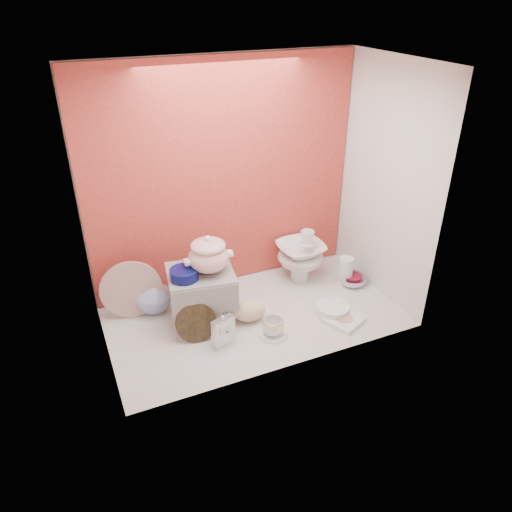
{
  "coord_description": "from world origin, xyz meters",
  "views": [
    {
      "loc": [
        -1.0,
        -2.31,
        1.84
      ],
      "look_at": [
        0.02,
        0.02,
        0.42
      ],
      "focal_mm": 34.34,
      "sensor_mm": 36.0,
      "label": 1
    }
  ],
  "objects_px": {
    "soup_tureen": "(208,254)",
    "porcelain_tower": "(301,255)",
    "step_stool": "(202,295)",
    "mantel_clock": "(223,330)",
    "dinner_plate_stack": "(333,309)",
    "crystal_bowl": "(352,280)",
    "blue_white_vase": "(153,293)",
    "plush_pig": "(250,310)",
    "gold_rim_teacup": "(273,327)",
    "floral_platter": "(131,290)"
  },
  "relations": [
    {
      "from": "soup_tureen",
      "to": "porcelain_tower",
      "type": "relative_size",
      "value": 0.77
    },
    {
      "from": "step_stool",
      "to": "mantel_clock",
      "type": "bearing_deg",
      "value": -75.6
    },
    {
      "from": "soup_tureen",
      "to": "dinner_plate_stack",
      "type": "relative_size",
      "value": 1.27
    },
    {
      "from": "step_stool",
      "to": "crystal_bowl",
      "type": "relative_size",
      "value": 1.99
    },
    {
      "from": "blue_white_vase",
      "to": "porcelain_tower",
      "type": "height_order",
      "value": "porcelain_tower"
    },
    {
      "from": "plush_pig",
      "to": "gold_rim_teacup",
      "type": "xyz_separation_m",
      "value": [
        0.07,
        -0.19,
        -0.01
      ]
    },
    {
      "from": "step_stool",
      "to": "blue_white_vase",
      "type": "relative_size",
      "value": 1.58
    },
    {
      "from": "porcelain_tower",
      "to": "gold_rim_teacup",
      "type": "bearing_deg",
      "value": -131.44
    },
    {
      "from": "floral_platter",
      "to": "mantel_clock",
      "type": "relative_size",
      "value": 1.89
    },
    {
      "from": "gold_rim_teacup",
      "to": "floral_platter",
      "type": "bearing_deg",
      "value": 143.21
    },
    {
      "from": "soup_tureen",
      "to": "floral_platter",
      "type": "relative_size",
      "value": 0.74
    },
    {
      "from": "mantel_clock",
      "to": "porcelain_tower",
      "type": "bearing_deg",
      "value": 13.25
    },
    {
      "from": "soup_tureen",
      "to": "floral_platter",
      "type": "height_order",
      "value": "soup_tureen"
    },
    {
      "from": "soup_tureen",
      "to": "plush_pig",
      "type": "height_order",
      "value": "soup_tureen"
    },
    {
      "from": "crystal_bowl",
      "to": "porcelain_tower",
      "type": "relative_size",
      "value": 0.54
    },
    {
      "from": "blue_white_vase",
      "to": "mantel_clock",
      "type": "bearing_deg",
      "value": -60.47
    },
    {
      "from": "blue_white_vase",
      "to": "porcelain_tower",
      "type": "distance_m",
      "value": 1.04
    },
    {
      "from": "floral_platter",
      "to": "mantel_clock",
      "type": "distance_m",
      "value": 0.65
    },
    {
      "from": "step_stool",
      "to": "blue_white_vase",
      "type": "height_order",
      "value": "step_stool"
    },
    {
      "from": "blue_white_vase",
      "to": "porcelain_tower",
      "type": "relative_size",
      "value": 0.68
    },
    {
      "from": "soup_tureen",
      "to": "gold_rim_teacup",
      "type": "relative_size",
      "value": 2.19
    },
    {
      "from": "blue_white_vase",
      "to": "crystal_bowl",
      "type": "relative_size",
      "value": 1.26
    },
    {
      "from": "step_stool",
      "to": "soup_tureen",
      "type": "height_order",
      "value": "soup_tureen"
    },
    {
      "from": "gold_rim_teacup",
      "to": "mantel_clock",
      "type": "bearing_deg",
      "value": 172.15
    },
    {
      "from": "mantel_clock",
      "to": "porcelain_tower",
      "type": "xyz_separation_m",
      "value": [
        0.75,
        0.47,
        0.08
      ]
    },
    {
      "from": "gold_rim_teacup",
      "to": "step_stool",
      "type": "bearing_deg",
      "value": 133.89
    },
    {
      "from": "step_stool",
      "to": "gold_rim_teacup",
      "type": "height_order",
      "value": "step_stool"
    },
    {
      "from": "step_stool",
      "to": "porcelain_tower",
      "type": "bearing_deg",
      "value": 21.99
    },
    {
      "from": "gold_rim_teacup",
      "to": "crystal_bowl",
      "type": "height_order",
      "value": "gold_rim_teacup"
    },
    {
      "from": "blue_white_vase",
      "to": "porcelain_tower",
      "type": "xyz_separation_m",
      "value": [
        1.04,
        -0.03,
        0.06
      ]
    },
    {
      "from": "step_stool",
      "to": "gold_rim_teacup",
      "type": "xyz_separation_m",
      "value": [
        0.33,
        -0.34,
        -0.1
      ]
    },
    {
      "from": "blue_white_vase",
      "to": "gold_rim_teacup",
      "type": "relative_size",
      "value": 1.94
    },
    {
      "from": "plush_pig",
      "to": "porcelain_tower",
      "type": "xyz_separation_m",
      "value": [
        0.52,
        0.32,
        0.11
      ]
    },
    {
      "from": "gold_rim_teacup",
      "to": "porcelain_tower",
      "type": "height_order",
      "value": "porcelain_tower"
    },
    {
      "from": "floral_platter",
      "to": "plush_pig",
      "type": "xyz_separation_m",
      "value": [
        0.65,
        -0.34,
        -0.12
      ]
    },
    {
      "from": "dinner_plate_stack",
      "to": "porcelain_tower",
      "type": "bearing_deg",
      "value": 88.44
    },
    {
      "from": "soup_tureen",
      "to": "gold_rim_teacup",
      "type": "bearing_deg",
      "value": -49.19
    },
    {
      "from": "blue_white_vase",
      "to": "floral_platter",
      "type": "bearing_deg",
      "value": -174.5
    },
    {
      "from": "soup_tureen",
      "to": "plush_pig",
      "type": "bearing_deg",
      "value": -30.79
    },
    {
      "from": "dinner_plate_stack",
      "to": "crystal_bowl",
      "type": "xyz_separation_m",
      "value": [
        0.31,
        0.24,
        0.0
      ]
    },
    {
      "from": "plush_pig",
      "to": "porcelain_tower",
      "type": "relative_size",
      "value": 0.69
    },
    {
      "from": "porcelain_tower",
      "to": "dinner_plate_stack",
      "type": "bearing_deg",
      "value": -91.56
    },
    {
      "from": "floral_platter",
      "to": "porcelain_tower",
      "type": "bearing_deg",
      "value": -0.93
    },
    {
      "from": "soup_tureen",
      "to": "mantel_clock",
      "type": "xyz_separation_m",
      "value": [
        -0.02,
        -0.28,
        -0.35
      ]
    },
    {
      "from": "mantel_clock",
      "to": "dinner_plate_stack",
      "type": "relative_size",
      "value": 0.91
    },
    {
      "from": "gold_rim_teacup",
      "to": "dinner_plate_stack",
      "type": "xyz_separation_m",
      "value": [
        0.44,
        0.05,
        -0.03
      ]
    },
    {
      "from": "step_stool",
      "to": "mantel_clock",
      "type": "xyz_separation_m",
      "value": [
        0.03,
        -0.3,
        -0.07
      ]
    },
    {
      "from": "mantel_clock",
      "to": "crystal_bowl",
      "type": "bearing_deg",
      "value": -5.43
    },
    {
      "from": "gold_rim_teacup",
      "to": "crystal_bowl",
      "type": "bearing_deg",
      "value": 21.29
    },
    {
      "from": "soup_tureen",
      "to": "dinner_plate_stack",
      "type": "xyz_separation_m",
      "value": [
        0.72,
        -0.27,
        -0.43
      ]
    }
  ]
}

